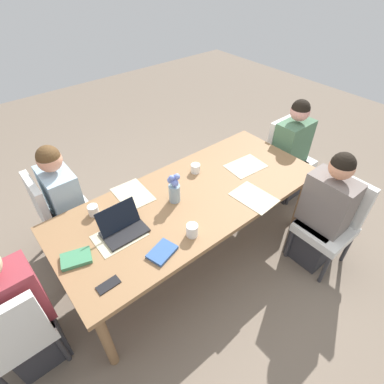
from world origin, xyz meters
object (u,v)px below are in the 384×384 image
object	(u,v)px
person_near_left_near	(67,209)
person_far_right_near	(322,217)
laptop_head_right_left_far	(123,228)
dining_table	(192,202)
coffee_mug_centre_left	(192,230)
chair_head_left_left_mid	(286,153)
chair_far_right_near	(332,219)
person_head_left_left_mid	(289,156)
flower_vase	(174,188)
chair_head_right_left_far	(14,333)
book_red_cover	(162,252)
coffee_mug_near_left	(195,168)
coffee_mug_near_right	(93,210)
person_head_right_left_far	(18,316)
phone_black	(108,285)
book_blue_cover	(76,258)
chair_near_left_near	(58,211)

from	to	relation	value
person_near_left_near	person_far_right_near	size ratio (longest dim) A/B	1.00
laptop_head_right_left_far	dining_table	bearing A→B (deg)	178.31
dining_table	coffee_mug_centre_left	world-z (taller)	coffee_mug_centre_left
chair_head_left_left_mid	chair_far_right_near	world-z (taller)	same
person_head_left_left_mid	flower_vase	world-z (taller)	person_head_left_left_mid
chair_head_right_left_far	chair_far_right_near	size ratio (longest dim) A/B	1.00
laptop_head_right_left_far	book_red_cover	xyz separation A→B (m)	(-0.11, 0.35, -0.03)
chair_head_left_left_mid	coffee_mug_near_left	distance (m)	1.30
coffee_mug_near_right	dining_table	bearing A→B (deg)	155.91
chair_head_right_left_far	person_head_right_left_far	size ratio (longest dim) A/B	0.75
dining_table	coffee_mug_near_right	bearing A→B (deg)	-24.09
coffee_mug_near_left	chair_head_left_left_mid	bearing A→B (deg)	173.32
person_head_left_left_mid	person_far_right_near	xyz separation A→B (m)	(0.57, 0.79, 0.00)
person_head_right_left_far	laptop_head_right_left_far	xyz separation A→B (m)	(-0.84, -0.03, 0.26)
dining_table	coffee_mug_centre_left	bearing A→B (deg)	50.71
coffee_mug_near_left	coffee_mug_centre_left	size ratio (longest dim) A/B	0.87
person_far_right_near	coffee_mug_near_left	world-z (taller)	person_far_right_near
person_head_right_left_far	coffee_mug_near_right	xyz separation A→B (m)	(-0.75, -0.34, 0.26)
chair_head_left_left_mid	dining_table	bearing A→B (deg)	3.91
flower_vase	chair_far_right_near	bearing A→B (deg)	141.49
person_head_right_left_far	coffee_mug_near_left	xyz separation A→B (m)	(-1.74, -0.26, 0.26)
chair_far_right_near	coffee_mug_near_left	world-z (taller)	chair_far_right_near
person_near_left_near	chair_head_left_left_mid	size ratio (longest dim) A/B	1.33
coffee_mug_near_left	phone_black	bearing A→B (deg)	25.54
laptop_head_right_left_far	book_blue_cover	distance (m)	0.38
chair_near_left_near	person_head_left_left_mid	distance (m)	2.50
flower_vase	coffee_mug_near_left	bearing A→B (deg)	-153.33
chair_near_left_near	coffee_mug_centre_left	world-z (taller)	chair_near_left_near
person_near_left_near	book_red_cover	world-z (taller)	person_near_left_near
chair_head_left_left_mid	phone_black	distance (m)	2.52
person_near_left_near	laptop_head_right_left_far	size ratio (longest dim) A/B	3.73
dining_table	book_red_cover	world-z (taller)	book_red_cover
dining_table	book_red_cover	bearing A→B (deg)	31.45
person_head_right_left_far	book_red_cover	bearing A→B (deg)	161.02
chair_head_left_left_mid	book_red_cover	size ratio (longest dim) A/B	4.50
chair_head_right_left_far	chair_head_left_left_mid	bearing A→B (deg)	-176.56
laptop_head_right_left_far	chair_head_left_left_mid	bearing A→B (deg)	-177.77
coffee_mug_near_right	coffee_mug_centre_left	distance (m)	0.81
person_far_right_near	book_blue_cover	xyz separation A→B (m)	(1.92, -0.75, 0.23)
laptop_head_right_left_far	book_red_cover	world-z (taller)	laptop_head_right_left_far
person_near_left_near	book_blue_cover	xyz separation A→B (m)	(0.19, 0.79, 0.23)
chair_head_right_left_far	coffee_mug_near_right	bearing A→B (deg)	-153.19
chair_near_left_near	book_red_cover	bearing A→B (deg)	107.44
chair_near_left_near	person_head_left_left_mid	bearing A→B (deg)	160.99
person_near_left_near	coffee_mug_centre_left	distance (m)	1.28
person_near_left_near	coffee_mug_near_left	distance (m)	1.24
person_far_right_near	laptop_head_right_left_far	world-z (taller)	person_far_right_near
chair_near_left_near	laptop_head_right_left_far	distance (m)	0.91
coffee_mug_near_left	book_blue_cover	distance (m)	1.31
chair_near_left_near	coffee_mug_centre_left	xyz separation A→B (m)	(-0.64, 1.18, 0.30)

